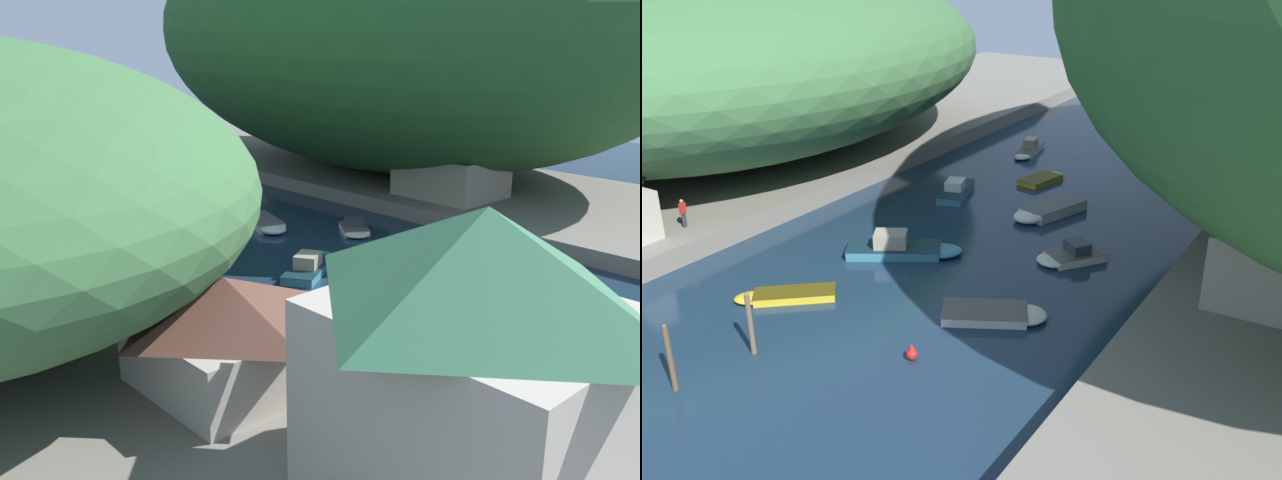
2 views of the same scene
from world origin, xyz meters
TOP-DOWN VIEW (x-y plane):
  - water_surface at (0.00, 30.00)m, footprint 130.00×130.00m
  - right_bank at (22.68, 30.00)m, footprint 22.00×120.00m
  - hillside_right at (23.78, 42.03)m, footprint 41.58×58.21m
  - waterfront_building at (-15.30, 5.18)m, footprint 8.01×9.24m
  - boathouse_shed at (-16.43, 16.32)m, footprint 6.64×7.09m
  - right_bank_cottage at (17.29, 30.86)m, footprint 7.04×8.55m
  - boat_mid_channel at (5.73, 23.30)m, footprint 5.34×4.17m
  - boat_red_skiff at (-5.47, 37.58)m, footprint 3.49×6.04m
  - boat_navy_launch at (-2.05, 5.74)m, footprint 5.49×5.53m
  - boat_near_quay at (-1.44, 43.18)m, footprint 2.49×4.35m
  - boat_moored_right at (1.80, 36.74)m, footprint 3.61×5.86m
  - boat_open_rowboat at (-4.26, 19.33)m, footprint 4.67×4.30m
  - boat_small_dinghy at (-2.30, 26.90)m, footprint 6.61×5.03m
  - boat_cabin_cruiser at (5.95, 31.10)m, footprint 3.78×4.23m
  - boat_far_right_bank at (-5.71, 49.03)m, footprint 2.18×5.13m
  - mooring_post_second at (-2.30, 11.47)m, footprint 0.23×0.23m
  - mooring_post_middle at (-1.71, 15.04)m, footprint 0.23×0.23m
  - channel_buoy_near at (4.39, 18.24)m, footprint 0.50×0.50m
  - person_on_quay at (-13.75, 21.25)m, footprint 0.32×0.43m

SIDE VIEW (x-z plane):
  - water_surface at x=0.00m, z-range 0.00..0.00m
  - boat_near_quay at x=-1.44m, z-range 0.00..0.40m
  - boat_open_rowboat at x=-4.26m, z-range 0.00..0.42m
  - boat_mid_channel at x=5.73m, z-range 0.00..0.47m
  - channel_buoy_near at x=4.39m, z-range -0.08..0.67m
  - boat_navy_launch at x=-2.05m, z-range -0.20..0.79m
  - boat_cabin_cruiser at x=5.95m, z-range -0.21..0.87m
  - boat_moored_right at x=1.80m, z-range 0.00..0.67m
  - boat_far_right_bank at x=-5.71m, z-range -0.24..0.93m
  - boat_red_skiff at x=-5.47m, z-range -0.22..0.94m
  - boat_small_dinghy at x=-2.30m, z-range -0.28..1.10m
  - right_bank at x=22.68m, z-range 0.00..1.21m
  - mooring_post_middle at x=-1.71m, z-range 0.01..2.93m
  - mooring_post_second at x=-2.30m, z-range 0.01..2.99m
  - person_on_quay at x=-13.75m, z-range 1.34..3.03m
  - boathouse_shed at x=-16.43m, z-range 1.30..5.88m
  - right_bank_cottage at x=17.29m, z-range 1.28..5.92m
  - waterfront_building at x=-15.30m, z-range 1.37..10.68m
  - hillside_right at x=23.78m, z-range 1.21..28.34m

